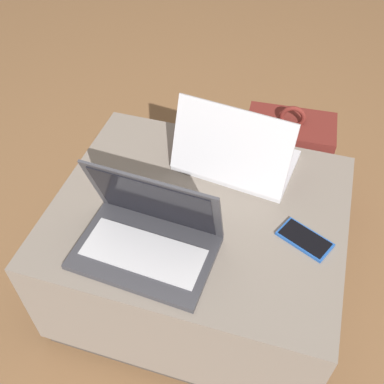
# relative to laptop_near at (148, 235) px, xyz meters

# --- Properties ---
(ground_plane) EXTENTS (14.00, 14.00, 0.00)m
(ground_plane) POSITION_rel_laptop_near_xyz_m (0.09, 0.17, -0.47)
(ground_plane) COLOR brown
(ottoman) EXTENTS (0.82, 0.68, 0.42)m
(ottoman) POSITION_rel_laptop_near_xyz_m (0.09, 0.17, -0.26)
(ottoman) COLOR #3D3832
(ottoman) RESTS_ON ground_plane
(laptop_near) EXTENTS (0.36, 0.25, 0.23)m
(laptop_near) POSITION_rel_laptop_near_xyz_m (0.00, 0.00, 0.00)
(laptop_near) COLOR #333338
(laptop_near) RESTS_ON ottoman
(laptop_far) EXTENTS (0.37, 0.27, 0.23)m
(laptop_far) POSITION_rel_laptop_near_xyz_m (0.14, 0.35, -0.00)
(laptop_far) COLOR #B7B7BC
(laptop_far) RESTS_ON ottoman
(cell_phone) EXTENTS (0.16, 0.13, 0.01)m
(cell_phone) POSITION_rel_laptop_near_xyz_m (0.38, 0.14, -0.04)
(cell_phone) COLOR #1E4C9E
(cell_phone) RESTS_ON ottoman
(backpack) EXTENTS (0.31, 0.25, 0.48)m
(backpack) POSITION_rel_laptop_near_xyz_m (0.28, 0.64, -0.27)
(backpack) COLOR #5B1E19
(backpack) RESTS_ON ground_plane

